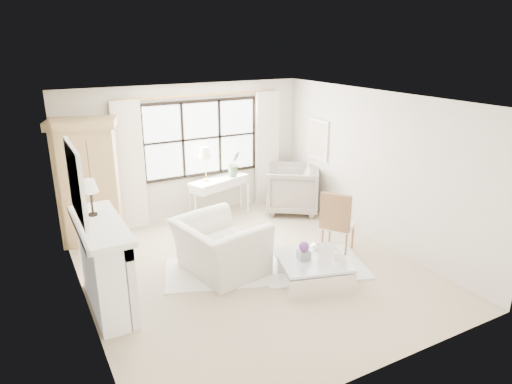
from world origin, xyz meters
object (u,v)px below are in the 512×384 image
Objects in this scene: armoire at (88,182)px; coffee_table at (312,270)px; console_table at (219,197)px; club_armchair at (220,247)px.

armoire is 4.17m from coffee_table.
armoire reaches higher than coffee_table.
club_armchair reaches higher than console_table.
club_armchair is at bearing 155.84° from coffee_table.
armoire is at bearing 163.05° from console_table.
console_table is 1.11× the size of coffee_table.
coffee_table is (0.11, -3.19, -0.22)m from console_table.
console_table is 3.19m from coffee_table.
club_armchair is at bearing -38.04° from armoire.
club_armchair is (1.54, -2.15, -0.71)m from armoire.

